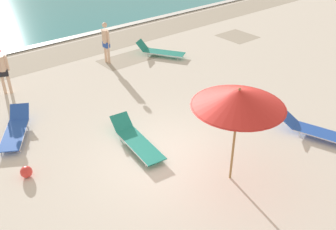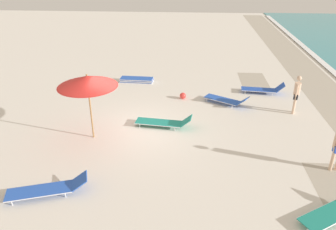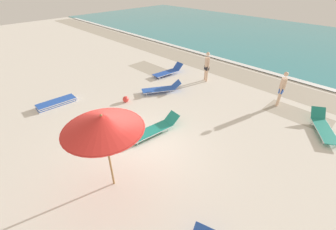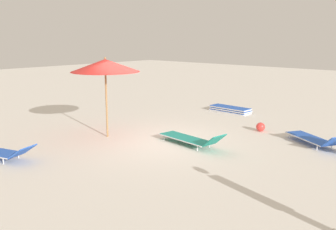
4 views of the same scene
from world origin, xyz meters
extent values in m
cube|color=silver|center=(0.00, 0.00, -0.08)|extent=(60.00, 60.00, 0.16)
cylinder|color=#9E7547|center=(0.61, -1.41, 1.17)|extent=(0.06, 0.06, 2.34)
cone|color=red|center=(0.61, -1.41, 2.34)|extent=(2.20, 2.20, 0.40)
cylinder|color=#A4221E|center=(0.61, -1.41, 2.15)|extent=(2.14, 2.14, 0.01)
sphere|color=#9E7547|center=(0.61, -1.41, 2.57)|extent=(0.07, 0.07, 0.07)
cube|color=blue|center=(-5.59, -0.70, 0.06)|extent=(0.69, 1.83, 0.03)
cube|color=silver|center=(-5.59, -0.70, 0.03)|extent=(0.70, 1.86, 0.04)
cube|color=blue|center=(-5.59, -0.66, 0.14)|extent=(0.69, 1.83, 0.03)
cube|color=silver|center=(-5.59, -0.66, 0.11)|extent=(0.70, 1.86, 0.04)
cube|color=blue|center=(-5.59, -0.68, 0.23)|extent=(0.69, 1.83, 0.03)
cube|color=silver|center=(-5.59, -0.68, 0.20)|extent=(0.70, 1.86, 0.04)
cylinder|color=silver|center=(3.84, -2.14, 0.17)|extent=(0.61, 1.80, 0.03)
cube|color=blue|center=(3.76, -0.93, 0.32)|extent=(0.69, 0.63, 0.32)
cylinder|color=silver|center=(3.65, -1.43, 0.08)|extent=(0.03, 0.03, 0.16)
cylinder|color=silver|center=(4.14, -1.27, 0.08)|extent=(0.03, 0.03, 0.16)
cube|color=blue|center=(-3.07, 3.85, 0.17)|extent=(1.38, 1.77, 0.03)
cylinder|color=silver|center=(-3.33, 4.00, 0.17)|extent=(0.89, 1.48, 0.03)
cylinder|color=silver|center=(-2.81, 3.70, 0.17)|extent=(0.89, 1.48, 0.03)
cube|color=blue|center=(-2.53, 4.76, 0.35)|extent=(0.72, 0.67, 0.38)
cylinder|color=silver|center=(-3.63, 3.40, 0.08)|extent=(0.03, 0.03, 0.16)
cylinder|color=silver|center=(-3.19, 3.15, 0.08)|extent=(0.03, 0.03, 0.16)
cylinder|color=silver|center=(-2.95, 4.55, 0.08)|extent=(0.03, 0.03, 0.16)
cylinder|color=silver|center=(-2.51, 4.29, 0.08)|extent=(0.03, 0.03, 0.16)
cube|color=#1E8475|center=(-0.48, 1.04, 0.17)|extent=(0.81, 1.95, 0.03)
cylinder|color=silver|center=(-0.78, 1.08, 0.17)|extent=(0.24, 1.89, 0.03)
cylinder|color=silver|center=(-0.18, 1.01, 0.17)|extent=(0.24, 1.89, 0.03)
cube|color=#1E8475|center=(-0.35, 2.19, 0.35)|extent=(0.62, 0.50, 0.38)
cylinder|color=silver|center=(-0.82, 0.34, 0.08)|extent=(0.03, 0.03, 0.16)
cylinder|color=silver|center=(-0.31, 0.28, 0.08)|extent=(0.03, 0.03, 0.16)
cylinder|color=silver|center=(-0.65, 1.81, 0.08)|extent=(0.03, 0.03, 0.16)
cylinder|color=silver|center=(-0.14, 1.75, 0.08)|extent=(0.03, 0.03, 0.16)
sphere|color=red|center=(-3.44, 1.97, 0.16)|extent=(0.31, 0.31, 0.31)
camera|label=1|loc=(-5.37, -6.17, 6.37)|focal=40.00mm
camera|label=2|loc=(11.51, 2.30, 6.47)|focal=35.00mm
camera|label=3|loc=(5.22, -3.57, 5.68)|focal=24.00mm
camera|label=4|loc=(8.09, 8.09, 3.23)|focal=40.00mm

